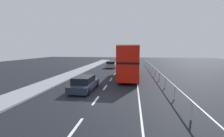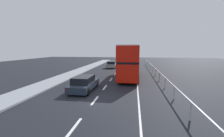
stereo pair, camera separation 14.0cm
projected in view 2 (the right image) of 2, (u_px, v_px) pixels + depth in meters
name	position (u px, v px, depth m)	size (l,w,h in m)	color
ground_plane	(97.00, 98.00, 12.43)	(75.72, 120.00, 0.10)	black
near_sidewalk_kerb	(25.00, 93.00, 13.35)	(2.74, 80.00, 0.14)	gray
lane_paint_markings	(127.00, 78.00, 20.32)	(3.44, 46.00, 0.01)	silver
bridge_side_railing	(157.00, 72.00, 20.28)	(0.10, 42.00, 1.09)	#ABB3B8
double_decker_bus_red	(130.00, 60.00, 20.99)	(2.72, 11.01, 4.34)	red
hatchback_car_near	(84.00, 83.00, 14.40)	(1.87, 4.49, 1.38)	#222B3A
sedan_car_ahead	(111.00, 65.00, 31.64)	(2.01, 4.19, 1.40)	gray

